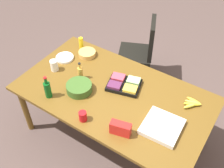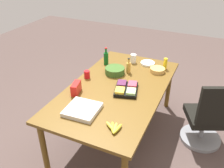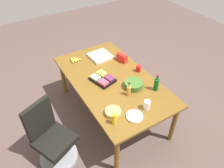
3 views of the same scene
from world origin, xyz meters
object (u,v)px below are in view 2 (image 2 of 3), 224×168
object	(u,v)px
conference_table	(117,91)
dressing_bottle	(129,67)
chip_bag_red	(76,88)
chip_bowl	(157,70)
paper_plate_stack	(148,63)
office_chair	(206,121)
red_solo_cup	(87,75)
banana_bunch	(114,128)
salad_bowl	(115,71)
wine_bottle	(106,58)
pizza_box	(82,110)
fruit_platter	(126,89)
mustard_bottle	(165,64)
mayo_jar	(133,58)

from	to	relation	value
conference_table	dressing_bottle	world-z (taller)	dressing_bottle
chip_bag_red	chip_bowl	world-z (taller)	chip_bag_red
chip_bag_red	paper_plate_stack	size ratio (longest dim) A/B	0.91
office_chair	red_solo_cup	world-z (taller)	office_chair
conference_table	banana_bunch	size ratio (longest dim) A/B	11.30
salad_bowl	paper_plate_stack	distance (m)	0.61
wine_bottle	red_solo_cup	xyz separation A→B (m)	(-0.51, 0.05, -0.05)
banana_bunch	paper_plate_stack	distance (m)	1.63
wine_bottle	paper_plate_stack	world-z (taller)	wine_bottle
conference_table	wine_bottle	size ratio (longest dim) A/B	7.66
pizza_box	fruit_platter	bearing A→B (deg)	-28.46
wine_bottle	paper_plate_stack	xyz separation A→B (m)	(0.28, -0.59, -0.09)
chip_bag_red	wine_bottle	xyz separation A→B (m)	(0.90, 0.02, 0.04)
pizza_box	paper_plate_stack	xyz separation A→B (m)	(1.49, -0.30, -0.01)
office_chair	fruit_platter	xyz separation A→B (m)	(-0.35, 1.02, 0.44)
chip_bowl	office_chair	bearing A→B (deg)	-112.47
chip_bag_red	fruit_platter	bearing A→B (deg)	-61.45
fruit_platter	pizza_box	size ratio (longest dim) A/B	1.17
pizza_box	mustard_bottle	bearing A→B (deg)	-25.16
red_solo_cup	office_chair	bearing A→B (deg)	-80.97
salad_bowl	red_solo_cup	distance (m)	0.41
fruit_platter	chip_bag_red	world-z (taller)	chip_bag_red
office_chair	salad_bowl	bearing A→B (deg)	89.05
salad_bowl	chip_bag_red	bearing A→B (deg)	161.23
office_chair	red_solo_cup	size ratio (longest dim) A/B	9.07
salad_bowl	red_solo_cup	size ratio (longest dim) A/B	2.57
fruit_platter	pizza_box	distance (m)	0.67
pizza_box	dressing_bottle	bearing A→B (deg)	-9.82
banana_bunch	wine_bottle	size ratio (longest dim) A/B	0.68
conference_table	red_solo_cup	xyz separation A→B (m)	(0.05, 0.48, 0.12)
chip_bowl	dressing_bottle	distance (m)	0.43
mayo_jar	banana_bunch	xyz separation A→B (m)	(-1.58, -0.37, -0.04)
office_chair	pizza_box	xyz separation A→B (m)	(-0.96, 1.31, 0.44)
chip_bag_red	pizza_box	world-z (taller)	chip_bag_red
mayo_jar	wine_bottle	xyz separation A→B (m)	(-0.24, 0.36, 0.04)
mustard_bottle	banana_bunch	distance (m)	1.58
banana_bunch	pizza_box	xyz separation A→B (m)	(0.13, 0.45, 0.00)
mayo_jar	chip_bowl	bearing A→B (deg)	-109.43
paper_plate_stack	conference_table	bearing A→B (deg)	169.35
wine_bottle	mayo_jar	bearing A→B (deg)	-56.22
office_chair	dressing_bottle	xyz separation A→B (m)	(0.13, 1.18, 0.50)
chip_bag_red	pizza_box	xyz separation A→B (m)	(-0.31, -0.27, -0.04)
office_chair	banana_bunch	world-z (taller)	office_chair
conference_table	salad_bowl	bearing A→B (deg)	28.59
chip_bag_red	banana_bunch	bearing A→B (deg)	-121.43
banana_bunch	wine_bottle	world-z (taller)	wine_bottle
pizza_box	salad_bowl	bearing A→B (deg)	-0.89
conference_table	banana_bunch	world-z (taller)	banana_bunch
mayo_jar	fruit_platter	bearing A→B (deg)	-165.61
office_chair	paper_plate_stack	size ratio (longest dim) A/B	4.54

